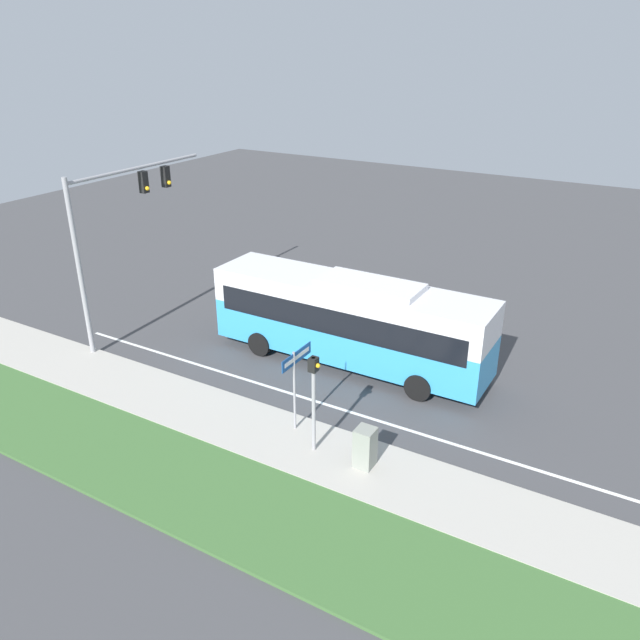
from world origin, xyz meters
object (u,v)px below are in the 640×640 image
pedestrian_signal (314,390)px  street_sign (296,374)px  signal_gantry (116,219)px  bus (350,317)px  utility_cabinet (365,447)px

pedestrian_signal → street_sign: (0.78, 1.13, -0.14)m
signal_gantry → pedestrian_signal: size_ratio=2.18×
bus → signal_gantry: 10.23m
street_sign → utility_cabinet: bearing=-103.8°
pedestrian_signal → utility_cabinet: pedestrian_signal is taller
bus → pedestrian_signal: 6.08m
bus → street_sign: size_ratio=3.79×
bus → signal_gantry: bearing=104.9°
street_sign → utility_cabinet: size_ratio=2.29×
street_sign → bus: bearing=7.9°
pedestrian_signal → signal_gantry: bearing=73.6°
utility_cabinet → street_sign: bearing=76.2°
signal_gantry → street_sign: (-2.52, -10.09, -3.07)m
signal_gantry → street_sign: size_ratio=2.49×
street_sign → signal_gantry: bearing=76.0°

